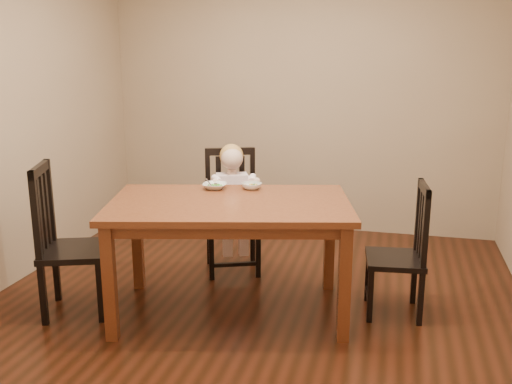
% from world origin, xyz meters
% --- Properties ---
extents(room, '(4.01, 4.01, 2.71)m').
position_xyz_m(room, '(0.00, 0.00, 1.35)').
color(room, '#3B180C').
rests_on(room, ground).
extents(dining_table, '(1.86, 1.36, 0.84)m').
position_xyz_m(dining_table, '(-0.13, -0.17, 0.74)').
color(dining_table, '#542813').
rests_on(dining_table, room).
extents(chair_child, '(0.58, 0.57, 1.04)m').
position_xyz_m(chair_child, '(-0.35, 0.66, 0.50)').
color(chair_child, black).
rests_on(chair_child, room).
extents(chair_left, '(0.59, 0.60, 1.09)m').
position_xyz_m(chair_left, '(-1.26, -0.44, 0.52)').
color(chair_left, black).
rests_on(chair_left, room).
extents(chair_right, '(0.44, 0.46, 0.96)m').
position_xyz_m(chair_right, '(1.06, 0.11, 0.46)').
color(chair_right, black).
rests_on(chair_right, room).
extents(toddler, '(0.48, 0.53, 0.59)m').
position_xyz_m(toddler, '(-0.34, 0.61, 0.66)').
color(toddler, white).
rests_on(toddler, chair_child).
extents(bowl_peas, '(0.20, 0.20, 0.04)m').
position_xyz_m(bowl_peas, '(-0.34, 0.15, 0.86)').
color(bowl_peas, silver).
rests_on(bowl_peas, dining_table).
extents(bowl_veg, '(0.18, 0.18, 0.05)m').
position_xyz_m(bowl_veg, '(-0.06, 0.21, 0.86)').
color(bowl_veg, silver).
rests_on(bowl_veg, dining_table).
extents(fork, '(0.09, 0.10, 0.05)m').
position_xyz_m(fork, '(-0.37, 0.12, 0.88)').
color(fork, silver).
rests_on(fork, bowl_peas).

